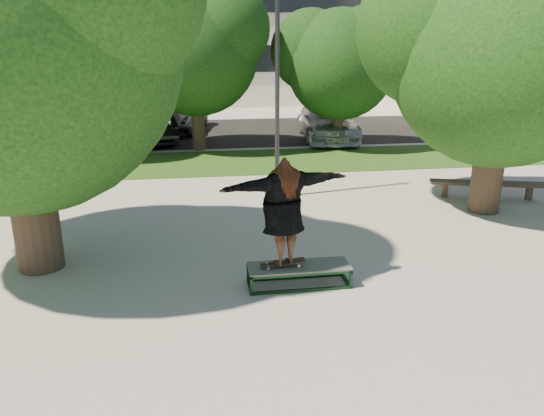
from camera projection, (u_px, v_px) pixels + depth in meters
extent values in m
plane|color=#A49E97|center=(266.00, 275.00, 9.83)|extent=(120.00, 120.00, 0.00)
cube|color=#1A4814|center=(257.00, 161.00, 18.91)|extent=(30.00, 4.00, 0.02)
cube|color=black|center=(219.00, 132.00, 24.89)|extent=(40.00, 8.00, 0.01)
cylinder|color=#38281E|center=(31.00, 187.00, 9.69)|extent=(0.84, 0.84, 3.20)
sphere|color=black|center=(11.00, 46.00, 8.93)|extent=(5.80, 5.80, 5.80)
cylinder|color=#38281E|center=(490.00, 153.00, 13.04)|extent=(0.76, 0.76, 3.00)
sphere|color=black|center=(502.00, 57.00, 12.35)|extent=(5.20, 5.20, 5.20)
sphere|color=black|center=(438.00, 28.00, 12.70)|extent=(3.90, 3.90, 3.90)
cylinder|color=#38281E|center=(43.00, 121.00, 18.84)|extent=(0.44, 0.44, 2.80)
sphere|color=black|center=(35.00, 61.00, 18.21)|extent=(4.40, 4.40, 4.40)
sphere|color=black|center=(5.00, 44.00, 18.51)|extent=(3.30, 3.30, 3.30)
sphere|color=black|center=(59.00, 37.00, 17.70)|extent=(3.08, 3.08, 3.08)
cylinder|color=#38281E|center=(198.00, 111.00, 20.53)|extent=(0.50, 0.50, 3.00)
sphere|color=black|center=(195.00, 52.00, 19.85)|extent=(4.80, 4.80, 4.80)
sphere|color=black|center=(163.00, 35.00, 20.18)|extent=(3.60, 3.60, 3.60)
sphere|color=black|center=(224.00, 28.00, 19.30)|extent=(3.36, 3.36, 3.36)
cylinder|color=#38281E|center=(339.00, 115.00, 20.90)|extent=(0.40, 0.40, 2.60)
sphere|color=black|center=(341.00, 65.00, 20.31)|extent=(4.20, 4.20, 4.20)
sphere|color=black|center=(311.00, 50.00, 20.59)|extent=(3.15, 3.15, 3.15)
sphere|color=black|center=(369.00, 45.00, 19.82)|extent=(2.94, 2.94, 2.94)
cylinder|color=#2D2D30|center=(277.00, 86.00, 13.76)|extent=(0.12, 0.12, 6.00)
cube|color=black|center=(177.00, 59.00, 32.12)|extent=(27.60, 0.12, 1.60)
cube|color=beige|center=(511.00, 42.00, 31.87)|extent=(15.00, 10.00, 8.00)
cube|color=#475147|center=(299.00, 266.00, 9.33)|extent=(1.80, 0.60, 0.03)
cylinder|color=white|center=(268.00, 268.00, 9.16)|extent=(0.06, 0.03, 0.06)
cylinder|color=white|center=(267.00, 264.00, 9.31)|extent=(0.06, 0.03, 0.06)
cylinder|color=white|center=(299.00, 266.00, 9.24)|extent=(0.06, 0.03, 0.06)
cylinder|color=white|center=(297.00, 262.00, 9.39)|extent=(0.06, 0.03, 0.06)
cube|color=black|center=(283.00, 263.00, 9.26)|extent=(0.78, 0.20, 0.10)
imported|color=brown|center=(283.00, 211.00, 8.97)|extent=(2.40, 1.24, 1.88)
cube|color=brown|center=(445.00, 190.00, 14.64)|extent=(0.19, 0.19, 0.40)
cube|color=brown|center=(529.00, 193.00, 14.36)|extent=(0.19, 0.19, 0.40)
cube|color=brown|center=(488.00, 183.00, 14.43)|extent=(3.02, 1.23, 0.08)
imported|color=#B6B6BB|center=(104.00, 117.00, 23.96)|extent=(2.08, 4.79, 1.61)
imported|color=black|center=(150.00, 122.00, 22.51)|extent=(2.53, 5.19, 1.64)
imported|color=#515155|center=(176.00, 116.00, 24.87)|extent=(3.28, 5.44, 1.41)
imported|color=silver|center=(327.00, 121.00, 22.95)|extent=(2.60, 5.51, 1.55)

